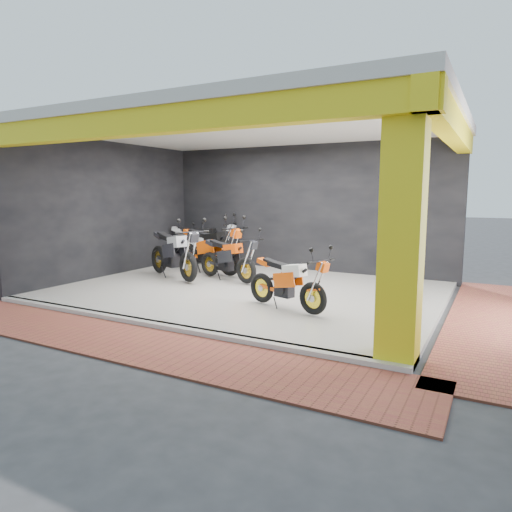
# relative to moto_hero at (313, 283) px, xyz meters

# --- Properties ---
(ground) EXTENTS (80.00, 80.00, 0.00)m
(ground) POSITION_rel_moto_hero_xyz_m (-2.07, -0.58, -0.68)
(ground) COLOR #2D2D30
(ground) RESTS_ON ground
(showroom_floor) EXTENTS (8.00, 6.00, 0.10)m
(showroom_floor) POSITION_rel_moto_hero_xyz_m (-2.07, 1.42, -0.63)
(showroom_floor) COLOR silver
(showroom_floor) RESTS_ON ground
(showroom_ceiling) EXTENTS (8.40, 6.40, 0.20)m
(showroom_ceiling) POSITION_rel_moto_hero_xyz_m (-2.07, 1.42, 2.92)
(showroom_ceiling) COLOR beige
(showroom_ceiling) RESTS_ON corner_column
(back_wall) EXTENTS (8.20, 0.20, 3.50)m
(back_wall) POSITION_rel_moto_hero_xyz_m (-2.07, 4.52, 1.07)
(back_wall) COLOR black
(back_wall) RESTS_ON ground
(left_wall) EXTENTS (0.20, 6.20, 3.50)m
(left_wall) POSITION_rel_moto_hero_xyz_m (-6.17, 1.42, 1.07)
(left_wall) COLOR black
(left_wall) RESTS_ON ground
(corner_column) EXTENTS (0.50, 0.50, 3.50)m
(corner_column) POSITION_rel_moto_hero_xyz_m (1.68, -1.33, 1.07)
(corner_column) COLOR yellow
(corner_column) RESTS_ON ground
(header_beam_front) EXTENTS (8.40, 0.30, 0.40)m
(header_beam_front) POSITION_rel_moto_hero_xyz_m (-2.07, -1.58, 2.62)
(header_beam_front) COLOR yellow
(header_beam_front) RESTS_ON corner_column
(header_beam_right) EXTENTS (0.30, 6.40, 0.40)m
(header_beam_right) POSITION_rel_moto_hero_xyz_m (1.93, 1.42, 2.62)
(header_beam_right) COLOR yellow
(header_beam_right) RESTS_ON corner_column
(floor_kerb) EXTENTS (8.00, 0.20, 0.10)m
(floor_kerb) POSITION_rel_moto_hero_xyz_m (-2.07, -1.60, -0.63)
(floor_kerb) COLOR silver
(floor_kerb) RESTS_ON ground
(paver_front) EXTENTS (9.00, 1.40, 0.03)m
(paver_front) POSITION_rel_moto_hero_xyz_m (-2.07, -2.38, -0.67)
(paver_front) COLOR brown
(paver_front) RESTS_ON ground
(paver_right) EXTENTS (1.40, 7.00, 0.03)m
(paver_right) POSITION_rel_moto_hero_xyz_m (2.73, 1.42, -0.67)
(paver_right) COLOR brown
(paver_right) RESTS_ON ground
(moto_hero) EXTENTS (2.03, 1.24, 1.17)m
(moto_hero) POSITION_rel_moto_hero_xyz_m (0.00, 0.00, 0.00)
(moto_hero) COLOR #F1520A
(moto_hero) RESTS_ON showroom_floor
(moto_row_a) EXTENTS (2.55, 1.80, 1.47)m
(moto_row_a) POSITION_rel_moto_hero_xyz_m (-3.63, 1.33, 0.15)
(moto_row_a) COLOR black
(moto_row_a) RESTS_ON showroom_floor
(moto_row_b) EXTENTS (2.57, 1.41, 1.49)m
(moto_row_b) POSITION_rel_moto_hero_xyz_m (-3.22, 2.49, 0.16)
(moto_row_b) COLOR #F9560A
(moto_row_b) RESTS_ON showroom_floor
(moto_row_c) EXTENTS (2.18, 1.32, 1.25)m
(moto_row_c) POSITION_rel_moto_hero_xyz_m (-2.36, 1.84, 0.04)
(moto_row_c) COLOR black
(moto_row_c) RESTS_ON showroom_floor
(moto_row_d) EXTENTS (2.52, 1.29, 1.47)m
(moto_row_d) POSITION_rel_moto_hero_xyz_m (-4.29, 3.92, 0.15)
(moto_row_d) COLOR #B3B6BB
(moto_row_d) RESTS_ON showroom_floor
(moto_row_e) EXTENTS (2.01, 0.89, 1.19)m
(moto_row_e) POSITION_rel_moto_hero_xyz_m (-5.35, 3.92, 0.01)
(moto_row_e) COLOR #A3A6AB
(moto_row_e) RESTS_ON showroom_floor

